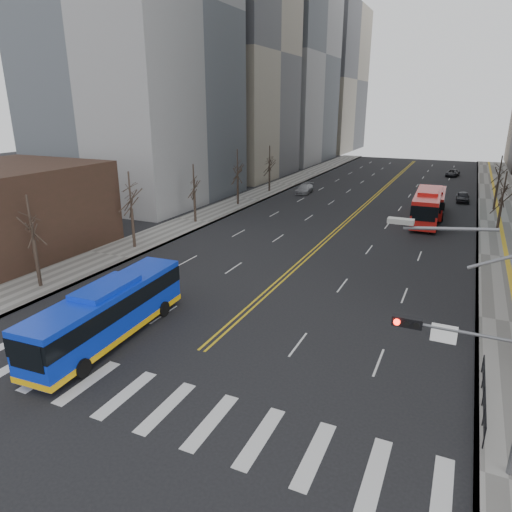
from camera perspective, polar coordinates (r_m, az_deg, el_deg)
ground at (r=23.00m, az=-13.66°, el=-17.17°), size 220.00×220.00×0.00m
sidewalk_right at (r=60.92m, az=29.12°, el=3.63°), size 7.00×130.00×0.15m
sidewalk_left at (r=67.19m, az=-1.09°, el=7.15°), size 5.00×130.00×0.15m
crosswalk at (r=23.00m, az=-13.66°, el=-17.16°), size 26.70×4.00×0.01m
centerline at (r=71.58m, az=14.60°, el=7.20°), size 0.55×100.00×0.01m
office_towers at (r=84.35m, az=18.03°, el=24.90°), size 83.00×134.00×58.00m
signal_mast at (r=18.33m, az=26.89°, el=-10.80°), size 5.37×0.37×9.39m
pedestrian_railing at (r=23.82m, az=26.62°, el=-15.05°), size 0.06×6.06×1.02m
street_trees at (r=53.22m, az=3.06°, el=9.39°), size 35.20×47.20×7.60m
blue_bus at (r=27.98m, az=-17.94°, el=-6.55°), size 3.27×11.96×3.45m
red_bus_near at (r=57.10m, az=20.61°, el=6.04°), size 3.34×12.12×3.79m
red_bus_far at (r=61.44m, az=21.39°, el=6.45°), size 2.82×10.11×3.21m
car_white at (r=36.55m, az=-13.79°, el=-2.14°), size 2.55×4.46×1.39m
car_dark_mid at (r=71.57m, az=24.44°, el=6.73°), size 1.90×4.31×1.44m
car_silver at (r=72.28m, az=6.09°, el=8.37°), size 2.35×5.07×1.43m
car_dark_far at (r=97.08m, az=23.36°, el=9.49°), size 2.59×4.75×1.26m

